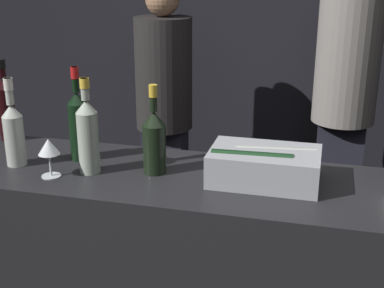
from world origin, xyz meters
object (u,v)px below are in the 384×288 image
(champagne_bottle, at_px, (154,140))
(rose_wine_bottle, at_px, (88,134))
(ice_bin_with_bottles, at_px, (264,165))
(red_wine_bottle_black_foil, at_px, (6,106))
(wine_glass, at_px, (49,148))
(white_wine_bottle, at_px, (14,131))
(person_blond_tee, at_px, (164,102))
(person_in_hoodie, at_px, (345,94))
(red_wine_bottle_burgundy, at_px, (78,123))

(champagne_bottle, relative_size, rose_wine_bottle, 0.94)
(ice_bin_with_bottles, xyz_separation_m, red_wine_bottle_black_foil, (-1.16, 0.19, 0.09))
(ice_bin_with_bottles, height_order, wine_glass, wine_glass)
(champagne_bottle, bearing_deg, white_wine_bottle, -173.91)
(wine_glass, height_order, red_wine_bottle_black_foil, red_wine_bottle_black_foil)
(champagne_bottle, bearing_deg, person_blond_tee, 106.06)
(wine_glass, xyz_separation_m, white_wine_bottle, (-0.19, 0.08, 0.03))
(wine_glass, xyz_separation_m, rose_wine_bottle, (0.12, 0.08, 0.04))
(red_wine_bottle_black_foil, height_order, person_in_hoodie, person_in_hoodie)
(white_wine_bottle, bearing_deg, champagne_bottle, 6.09)
(champagne_bottle, relative_size, person_blond_tee, 0.20)
(person_in_hoodie, bearing_deg, wine_glass, -13.83)
(red_wine_bottle_black_foil, distance_m, person_blond_tee, 1.30)
(champagne_bottle, bearing_deg, ice_bin_with_bottles, 2.00)
(champagne_bottle, height_order, rose_wine_bottle, rose_wine_bottle)
(ice_bin_with_bottles, relative_size, person_blond_tee, 0.23)
(white_wine_bottle, relative_size, rose_wine_bottle, 0.95)
(red_wine_bottle_black_foil, xyz_separation_m, person_in_hoodie, (1.47, 1.35, -0.18))
(wine_glass, xyz_separation_m, red_wine_bottle_burgundy, (0.03, 0.20, 0.04))
(white_wine_bottle, height_order, rose_wine_bottle, rose_wine_bottle)
(wine_glass, bearing_deg, champagne_bottle, 20.58)
(rose_wine_bottle, relative_size, person_blond_tee, 0.21)
(white_wine_bottle, bearing_deg, wine_glass, -22.14)
(wine_glass, bearing_deg, ice_bin_with_bottles, 11.02)
(white_wine_bottle, xyz_separation_m, person_blond_tee, (0.14, 1.49, -0.26))
(champagne_bottle, height_order, white_wine_bottle, white_wine_bottle)
(ice_bin_with_bottles, height_order, red_wine_bottle_black_foil, red_wine_bottle_black_foil)
(red_wine_bottle_burgundy, xyz_separation_m, person_blond_tee, (-0.07, 1.37, -0.27))
(person_blond_tee, bearing_deg, person_in_hoodie, -144.16)
(wine_glass, relative_size, red_wine_bottle_black_foil, 0.41)
(person_blond_tee, bearing_deg, red_wine_bottle_black_foil, 103.94)
(champagne_bottle, bearing_deg, rose_wine_bottle, -166.23)
(wine_glass, distance_m, champagne_bottle, 0.39)
(red_wine_bottle_black_foil, bearing_deg, rose_wine_bottle, -27.20)
(white_wine_bottle, xyz_separation_m, person_in_hoodie, (1.27, 1.61, -0.17))
(person_in_hoodie, bearing_deg, white_wine_bottle, -19.47)
(white_wine_bottle, distance_m, person_blond_tee, 1.51)
(white_wine_bottle, bearing_deg, red_wine_bottle_black_foil, 127.29)
(rose_wine_bottle, height_order, red_wine_bottle_black_foil, rose_wine_bottle)
(wine_glass, relative_size, rose_wine_bottle, 0.41)
(white_wine_bottle, height_order, person_in_hoodie, person_in_hoodie)
(rose_wine_bottle, distance_m, person_in_hoodie, 1.88)
(champagne_bottle, distance_m, red_wine_bottle_burgundy, 0.34)
(wine_glass, xyz_separation_m, person_blond_tee, (-0.05, 1.56, -0.23))
(red_wine_bottle_burgundy, distance_m, person_in_hoodie, 1.83)
(white_wine_bottle, relative_size, person_in_hoodie, 0.19)
(red_wine_bottle_black_foil, distance_m, person_in_hoodie, 2.00)
(rose_wine_bottle, bearing_deg, person_in_hoodie, 59.33)
(ice_bin_with_bottles, height_order, champagne_bottle, champagne_bottle)
(ice_bin_with_bottles, relative_size, person_in_hoodie, 0.21)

